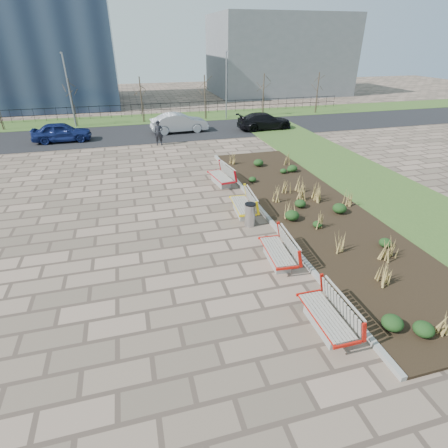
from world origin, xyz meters
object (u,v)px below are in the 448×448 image
object	(u,v)px
bench_d	(221,175)
car_black	(264,121)
pedestrian	(159,133)
bench_a	(326,314)
car_silver	(179,123)
litter_bin	(250,215)
lamp_east	(226,86)
bench_c	(242,204)
bench_b	(277,250)
lamp_west	(69,91)
car_blue	(62,132)

from	to	relation	value
bench_d	car_black	distance (m)	13.54
pedestrian	car_black	xyz separation A→B (m)	(9.38, 2.74, -0.18)
bench_a	car_silver	distance (m)	23.65
litter_bin	lamp_east	xyz separation A→B (m)	(5.03, 21.76, 2.55)
bench_a	litter_bin	xyz separation A→B (m)	(-0.03, 6.22, -0.01)
bench_c	lamp_east	size ratio (longest dim) A/B	0.35
bench_b	pedestrian	distance (m)	16.83
pedestrian	car_silver	distance (m)	4.18
car_silver	car_black	xyz separation A→B (m)	(7.31, -0.89, -0.08)
bench_c	litter_bin	size ratio (longest dim) A/B	2.13
bench_a	lamp_east	world-z (taller)	lamp_east
lamp_west	lamp_east	xyz separation A→B (m)	(14.00, 0.00, 0.00)
bench_b	car_blue	bearing A→B (deg)	119.71
car_black	bench_c	bearing A→B (deg)	152.46
bench_b	pedestrian	world-z (taller)	pedestrian
bench_d	pedestrian	distance (m)	9.18
car_blue	bench_a	bearing A→B (deg)	-157.72
bench_a	pedestrian	size ratio (longest dim) A/B	1.17
bench_a	bench_c	bearing A→B (deg)	90.15
bench_a	litter_bin	bearing A→B (deg)	90.41
bench_b	car_silver	distance (m)	20.29
pedestrian	car_black	distance (m)	9.78
bench_b	lamp_west	distance (m)	26.33
pedestrian	lamp_east	xyz separation A→B (m)	(7.39, 7.96, 2.14)
car_black	lamp_west	distance (m)	16.98
litter_bin	car_black	distance (m)	17.97
bench_d	lamp_east	world-z (taller)	lamp_east
bench_c	car_blue	xyz separation A→B (m)	(-9.46, 15.59, 0.24)
car_black	lamp_west	world-z (taller)	lamp_west
car_silver	lamp_west	distance (m)	9.96
car_silver	car_black	world-z (taller)	car_silver
litter_bin	lamp_east	distance (m)	22.48
bench_c	car_black	world-z (taller)	car_black
bench_c	car_silver	xyz separation A→B (m)	(-0.32, 16.29, 0.30)
bench_c	pedestrian	bearing A→B (deg)	105.03
bench_d	car_blue	bearing A→B (deg)	120.79
bench_c	bench_d	xyz separation A→B (m)	(0.00, 3.81, 0.00)
bench_d	lamp_west	distance (m)	19.24
bench_c	car_black	bearing A→B (deg)	69.92
car_blue	lamp_east	size ratio (longest dim) A/B	0.71
bench_a	lamp_west	xyz separation A→B (m)	(-9.00, 27.98, 2.54)
bench_a	car_silver	bearing A→B (deg)	90.92
bench_c	lamp_east	world-z (taller)	lamp_east
car_blue	bench_d	bearing A→B (deg)	-141.37
litter_bin	bench_c	bearing A→B (deg)	88.55
bench_b	pedestrian	size ratio (longest dim) A/B	1.17
car_silver	lamp_east	size ratio (longest dim) A/B	0.79
litter_bin	car_silver	world-z (taller)	car_silver
bench_c	car_silver	world-z (taller)	car_silver
bench_b	bench_d	bearing A→B (deg)	93.94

